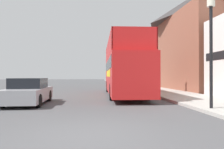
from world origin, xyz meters
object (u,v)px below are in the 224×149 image
object	(u,v)px
tour_bus	(124,72)
parked_car_ahead_of_bus	(120,82)
parked_car_far_side	(28,92)
lamp_post_nearest	(211,27)
lamp_post_second	(153,50)

from	to	relation	value
tour_bus	parked_car_ahead_of_bus	bearing A→B (deg)	86.74
tour_bus	parked_car_far_side	size ratio (longest dim) A/B	2.72
lamp_post_nearest	lamp_post_second	distance (m)	8.83
tour_bus	lamp_post_nearest	bearing A→B (deg)	-70.13
tour_bus	lamp_post_nearest	world-z (taller)	lamp_post_nearest
lamp_post_nearest	parked_car_far_side	bearing A→B (deg)	158.90
tour_bus	lamp_post_nearest	xyz separation A→B (m)	(2.51, -7.91, 1.70)
parked_car_ahead_of_bus	parked_car_far_side	xyz separation A→B (m)	(-6.66, -13.81, -0.06)
parked_car_far_side	lamp_post_second	size ratio (longest dim) A/B	0.84
parked_car_far_side	lamp_post_second	world-z (taller)	lamp_post_second
parked_car_ahead_of_bus	lamp_post_nearest	world-z (taller)	lamp_post_nearest
parked_car_ahead_of_bus	lamp_post_second	bearing A→B (deg)	-77.91
parked_car_far_side	lamp_post_second	xyz separation A→B (m)	(8.32, 5.63, 2.94)
parked_car_far_side	lamp_post_nearest	xyz separation A→B (m)	(8.30, -3.20, 2.88)
lamp_post_nearest	parked_car_ahead_of_bus	bearing A→B (deg)	95.49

